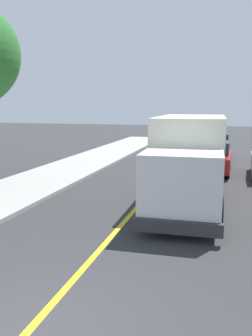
# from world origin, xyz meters

# --- Properties ---
(centre_line_yellow) EXTENTS (0.16, 56.00, 0.01)m
(centre_line_yellow) POSITION_xyz_m (0.00, 10.00, 0.00)
(centre_line_yellow) COLOR gold
(centre_line_yellow) RESTS_ON ground
(box_truck) EXTENTS (2.59, 7.24, 3.20)m
(box_truck) POSITION_xyz_m (1.71, 8.53, 1.77)
(box_truck) COLOR #F2EDCC
(box_truck) RESTS_ON ground
(parked_car_near) EXTENTS (1.92, 4.45, 1.67)m
(parked_car_near) POSITION_xyz_m (2.37, 15.31, 0.79)
(parked_car_near) COLOR maroon
(parked_car_near) RESTS_ON ground
(parked_car_mid) EXTENTS (1.94, 4.46, 1.67)m
(parked_car_mid) POSITION_xyz_m (2.36, 20.96, 0.79)
(parked_car_mid) COLOR #2D4793
(parked_car_mid) RESTS_ON ground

